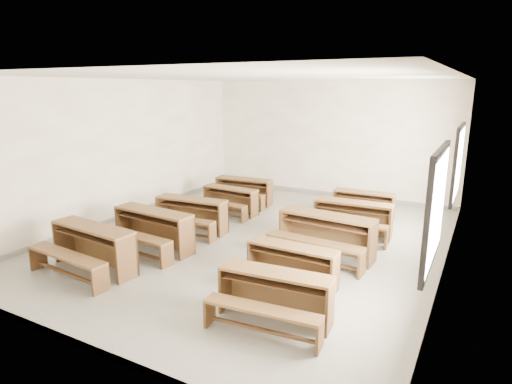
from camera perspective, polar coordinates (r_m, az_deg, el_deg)
The scene contains 11 objects.
room at distance 8.20m, azimuth 0.56°, elevation 7.71°, with size 8.50×8.50×3.20m.
desk_set_0 at distance 7.72m, azimuth -21.14°, elevation -6.62°, with size 1.76×1.02×0.76m.
desk_set_1 at distance 8.34m, azimuth -13.74°, elevation -4.57°, with size 1.75×0.99×0.76m.
desk_set_2 at distance 9.24m, azimuth -8.75°, elevation -2.70°, with size 1.64×0.95×0.71m.
desk_set_3 at distance 10.44m, azimuth -3.55°, elevation -0.88°, with size 1.47×0.83×0.64m.
desk_set_4 at distance 11.27m, azimuth -1.72°, elevation 0.38°, with size 1.57×0.89×0.68m.
desk_set_5 at distance 5.75m, azimuth 2.41°, elevation -13.31°, with size 1.57×0.91×0.68m.
desk_set_6 at distance 6.71m, azimuth 4.67°, elevation -9.40°, with size 1.44×0.77×0.64m.
desk_set_7 at distance 7.86m, azimuth 9.23°, elevation -5.36°, with size 1.81×1.03×0.79m.
desk_set_8 at distance 9.08m, azimuth 12.69°, elevation -3.15°, with size 1.63×0.91×0.72m.
desk_set_9 at distance 10.37m, azimuth 14.09°, elevation -1.41°, with size 1.43×0.78×0.63m.
Camera 1 is at (3.91, -7.20, 3.01)m, focal length 30.00 mm.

